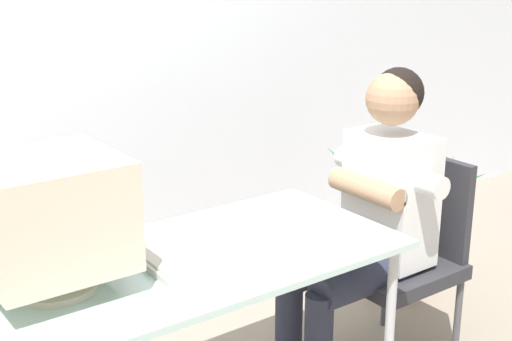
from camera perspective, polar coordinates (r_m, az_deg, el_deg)
The scene contains 7 objects.
desk at distance 2.41m, azimuth -5.39°, elevation -8.26°, with size 1.46×0.70×0.74m.
crt_monitor at distance 2.16m, azimuth -15.95°, elevation -3.42°, with size 0.42×0.39×0.40m.
keyboard at distance 2.37m, azimuth -7.52°, elevation -6.75°, with size 0.17×0.42×0.03m.
office_chair at distance 3.12m, azimuth 11.51°, elevation -6.13°, with size 0.48×0.48×0.89m.
person_seated at distance 2.90m, azimuth 8.96°, elevation -3.52°, with size 0.74×0.55×1.28m.
potted_plant at distance 3.68m, azimuth 11.09°, elevation -3.72°, with size 0.80×0.70×0.84m.
desk_mug at distance 2.50m, azimuth -10.56°, elevation -4.81°, with size 0.09×0.10×0.09m.
Camera 1 is at (-1.10, -1.88, 1.72)m, focal length 50.49 mm.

